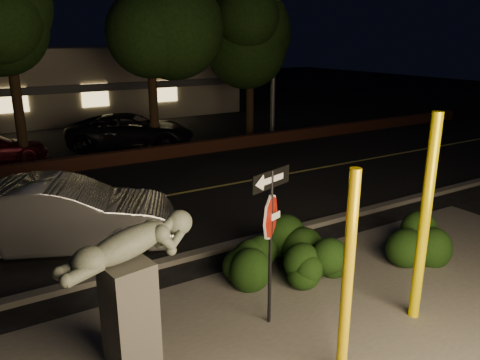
% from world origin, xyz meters
% --- Properties ---
extents(ground, '(90.00, 90.00, 0.00)m').
position_xyz_m(ground, '(0.00, 10.00, 0.00)').
color(ground, black).
rests_on(ground, ground).
extents(patio, '(14.00, 6.00, 0.02)m').
position_xyz_m(patio, '(0.00, -1.00, 0.01)').
color(patio, '#4C4944').
rests_on(patio, ground).
extents(road, '(80.00, 8.00, 0.01)m').
position_xyz_m(road, '(0.00, 7.00, 0.01)').
color(road, black).
rests_on(road, ground).
extents(lane_marking, '(80.00, 0.12, 0.00)m').
position_xyz_m(lane_marking, '(0.00, 7.00, 0.02)').
color(lane_marking, '#BAB04A').
rests_on(lane_marking, road).
extents(curb, '(80.00, 0.25, 0.12)m').
position_xyz_m(curb, '(0.00, 2.90, 0.06)').
color(curb, '#4C4944').
rests_on(curb, ground).
extents(brick_wall, '(40.00, 0.35, 0.50)m').
position_xyz_m(brick_wall, '(0.00, 11.30, 0.25)').
color(brick_wall, '#4F2519').
rests_on(brick_wall, ground).
extents(parking_lot, '(40.00, 12.00, 0.01)m').
position_xyz_m(parking_lot, '(0.00, 17.00, 0.01)').
color(parking_lot, black).
rests_on(parking_lot, ground).
extents(building, '(22.00, 10.20, 4.00)m').
position_xyz_m(building, '(0.00, 24.99, 2.00)').
color(building, slate).
rests_on(building, ground).
extents(tree_far_c, '(4.80, 4.80, 7.84)m').
position_xyz_m(tree_far_c, '(2.50, 12.80, 5.66)').
color(tree_far_c, black).
rests_on(tree_far_c, ground).
extents(tree_far_d, '(4.40, 4.40, 7.42)m').
position_xyz_m(tree_far_d, '(7.50, 13.30, 5.42)').
color(tree_far_d, black).
rests_on(tree_far_d, ground).
extents(yellow_pole_left, '(0.15, 0.15, 3.01)m').
position_xyz_m(yellow_pole_left, '(-0.40, -1.46, 1.50)').
color(yellow_pole_left, yellow).
rests_on(yellow_pole_left, ground).
extents(yellow_pole_right, '(0.17, 0.17, 3.48)m').
position_xyz_m(yellow_pole_right, '(1.65, -1.03, 1.74)').
color(yellow_pole_right, yellow).
rests_on(yellow_pole_right, ground).
extents(signpost, '(0.85, 0.30, 2.63)m').
position_xyz_m(signpost, '(-0.54, 0.09, 1.87)').
color(signpost, black).
rests_on(signpost, ground).
extents(sculpture, '(2.02, 0.82, 2.15)m').
position_xyz_m(sculpture, '(-2.76, 0.30, 1.32)').
color(sculpture, '#4C4944').
rests_on(sculpture, ground).
extents(hedge_center, '(2.32, 1.42, 1.13)m').
position_xyz_m(hedge_center, '(0.48, 1.56, 0.56)').
color(hedge_center, black).
rests_on(hedge_center, ground).
extents(hedge_right, '(1.57, 0.94, 0.98)m').
position_xyz_m(hedge_right, '(1.14, 0.79, 0.49)').
color(hedge_right, black).
rests_on(hedge_right, ground).
extents(hedge_far_right, '(1.55, 1.11, 0.99)m').
position_xyz_m(hedge_far_right, '(3.45, 0.36, 0.49)').
color(hedge_far_right, black).
rests_on(hedge_far_right, ground).
extents(silver_sedan, '(5.18, 3.40, 1.61)m').
position_xyz_m(silver_sedan, '(-2.84, 4.76, 0.81)').
color(silver_sedan, '#9D9EA1').
rests_on(silver_sedan, ground).
extents(parked_car_dark, '(5.75, 4.38, 1.45)m').
position_xyz_m(parked_car_dark, '(1.80, 13.74, 0.73)').
color(parked_car_dark, black).
rests_on(parked_car_dark, ground).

